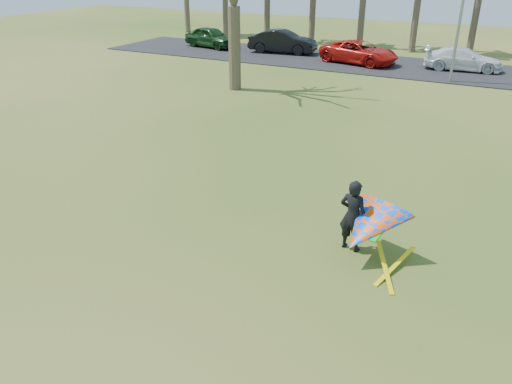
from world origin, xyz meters
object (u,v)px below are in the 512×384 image
at_px(car_2, 359,52).
at_px(car_3, 463,59).
at_px(kite_flyer, 366,225).
at_px(car_0, 211,37).
at_px(car_1, 283,42).

xyz_separation_m(car_2, car_3, (6.34, 0.83, -0.05)).
bearing_deg(kite_flyer, car_3, 91.64).
height_order(car_2, car_3, car_2).
xyz_separation_m(car_0, car_1, (5.93, 0.29, 0.04)).
bearing_deg(car_1, car_0, 85.79).
bearing_deg(car_0, car_3, -78.68).
xyz_separation_m(car_1, kite_flyer, (13.08, -23.88, -0.01)).
height_order(car_1, car_2, car_1).
xyz_separation_m(car_3, kite_flyer, (0.67, -23.49, 0.13)).
height_order(car_0, car_3, car_0).
bearing_deg(car_3, car_2, 91.17).
bearing_deg(car_3, car_0, 83.43).
relative_size(car_0, car_1, 0.92).
relative_size(car_2, car_3, 1.12).
bearing_deg(car_2, car_3, -69.20).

